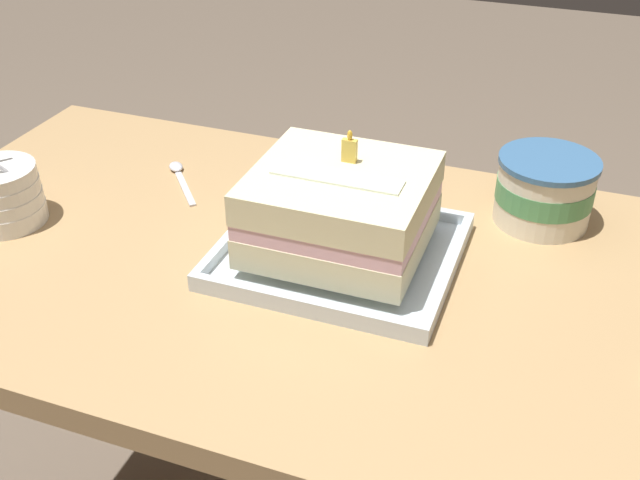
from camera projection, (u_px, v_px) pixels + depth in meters
name	position (u px, v px, depth m)	size (l,w,h in m)	color
dining_table	(301.00, 324.00, 1.09)	(1.21, 0.68, 0.73)	tan
foil_tray	(340.00, 253.00, 1.03)	(0.31, 0.28, 0.02)	silver
birthday_cake	(340.00, 208.00, 0.99)	(0.22, 0.21, 0.15)	beige
bowl_stack	(2.00, 195.00, 1.09)	(0.11, 0.11, 0.13)	white
ice_cream_tub	(545.00, 190.00, 1.09)	(0.14, 0.14, 0.10)	silver
serving_spoon_by_bowls	(179.00, 173.00, 1.23)	(0.11, 0.12, 0.01)	silver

